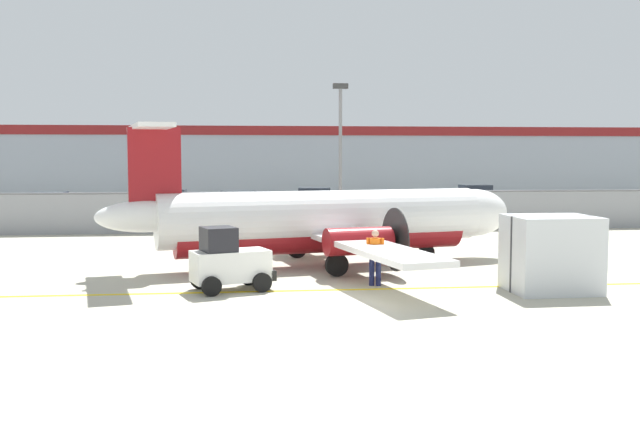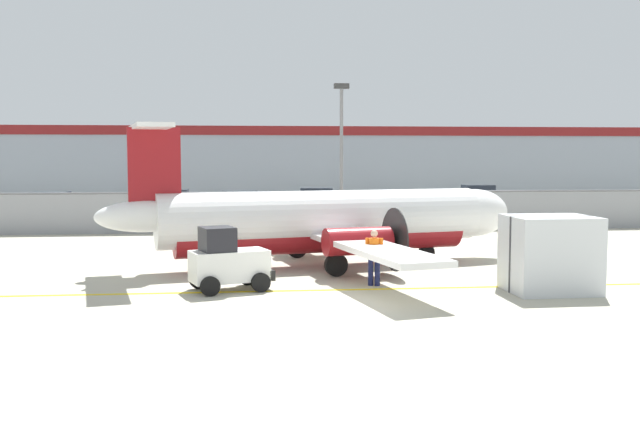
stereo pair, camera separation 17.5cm
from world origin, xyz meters
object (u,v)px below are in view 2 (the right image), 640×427
(baggage_tug, at_px, (228,262))
(cargo_container, at_px, (550,254))
(apron_light_pole, at_px, (341,148))
(ground_crew_worker, at_px, (374,255))
(parked_car_5, at_px, (477,195))
(parked_car_4, at_px, (425,204))
(parked_car_0, at_px, (52,205))
(traffic_cone_near_right, at_px, (222,273))
(parked_car_3, at_px, (318,199))
(parked_car_1, at_px, (173,202))
(parked_car_2, at_px, (242,204))
(commuter_airplane, at_px, (330,221))
(traffic_cone_near_left, at_px, (423,250))

(baggage_tug, height_order, cargo_container, cargo_container)
(baggage_tug, height_order, apron_light_pole, apron_light_pole)
(ground_crew_worker, bearing_deg, apron_light_pole, 13.14)
(baggage_tug, bearing_deg, parked_car_5, 42.12)
(parked_car_4, distance_m, apron_light_pole, 13.13)
(ground_crew_worker, xyz_separation_m, parked_car_0, (-15.76, 24.16, -0.06))
(parked_car_5, distance_m, apron_light_pole, 23.73)
(baggage_tug, bearing_deg, cargo_container, -25.38)
(baggage_tug, relative_size, parked_car_4, 0.60)
(cargo_container, xyz_separation_m, parked_car_4, (2.51, 24.27, -0.21))
(cargo_container, height_order, parked_car_4, cargo_container)
(parked_car_4, bearing_deg, traffic_cone_near_right, -120.77)
(parked_car_0, height_order, apron_light_pole, apron_light_pole)
(parked_car_3, distance_m, parked_car_5, 13.01)
(parked_car_3, xyz_separation_m, parked_car_4, (6.28, -5.25, 0.00))
(parked_car_1, height_order, parked_car_2, same)
(parked_car_3, distance_m, parked_car_4, 8.19)
(cargo_container, bearing_deg, parked_car_4, 83.04)
(commuter_airplane, bearing_deg, cargo_container, -56.51)
(parked_car_0, xyz_separation_m, apron_light_pole, (16.37, -12.04, 3.41))
(apron_light_pole, bearing_deg, commuter_airplane, -100.33)
(parked_car_5, bearing_deg, ground_crew_worker, 63.52)
(parked_car_1, bearing_deg, parked_car_2, -26.65)
(traffic_cone_near_right, relative_size, parked_car_0, 0.15)
(parked_car_4, distance_m, parked_car_5, 10.81)
(commuter_airplane, bearing_deg, apron_light_pole, 66.92)
(parked_car_1, distance_m, parked_car_5, 22.88)
(traffic_cone_near_right, relative_size, parked_car_5, 0.15)
(parked_car_0, xyz_separation_m, parked_car_5, (29.38, 7.50, 0.00))
(ground_crew_worker, relative_size, parked_car_4, 0.40)
(cargo_container, height_order, traffic_cone_near_right, cargo_container)
(commuter_airplane, bearing_deg, traffic_cone_near_right, -152.82)
(baggage_tug, bearing_deg, parked_car_1, 80.56)
(cargo_container, bearing_deg, traffic_cone_near_left, 104.51)
(parked_car_1, height_order, parked_car_4, same)
(commuter_airplane, xyz_separation_m, parked_car_1, (-7.82, 22.49, -0.71))
(parked_car_0, distance_m, parked_car_4, 23.19)
(parked_car_5, bearing_deg, apron_light_pole, 53.14)
(cargo_container, relative_size, parked_car_1, 0.58)
(traffic_cone_near_left, distance_m, parked_car_0, 26.35)
(parked_car_0, bearing_deg, baggage_tug, -64.12)
(commuter_airplane, relative_size, parked_car_2, 3.72)
(parked_car_3, relative_size, parked_car_5, 1.01)
(ground_crew_worker, xyz_separation_m, parked_car_3, (1.11, 28.08, -0.06))
(parked_car_5, bearing_deg, parked_car_1, 9.72)
(parked_car_0, bearing_deg, parked_car_1, 19.58)
(traffic_cone_near_right, bearing_deg, baggage_tug, -79.85)
(parked_car_2, bearing_deg, apron_light_pole, -71.70)
(ground_crew_worker, bearing_deg, parked_car_3, 13.73)
(parked_car_1, distance_m, parked_car_3, 9.91)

